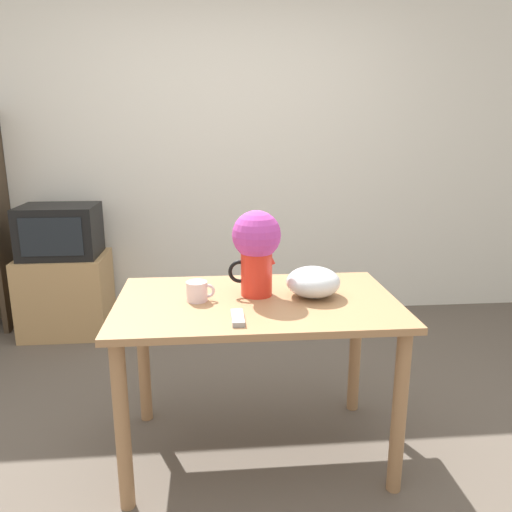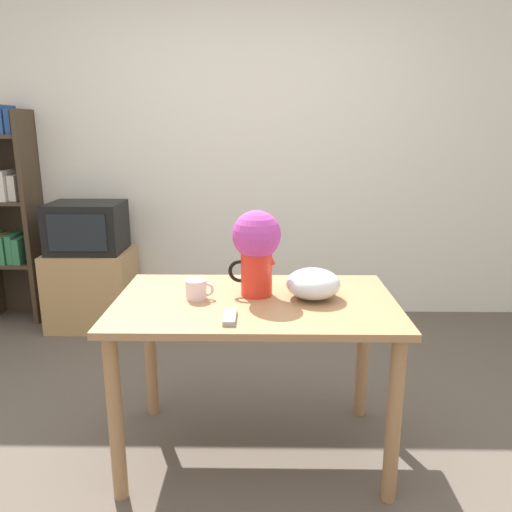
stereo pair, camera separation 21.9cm
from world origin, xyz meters
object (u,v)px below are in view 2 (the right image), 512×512
Objects in this scene: flower_vase at (256,246)px; white_bowl at (313,284)px; coffee_mug at (197,289)px; tv_set at (87,227)px.

flower_vase reaches higher than white_bowl.
coffee_mug is at bearing -167.59° from flower_vase.
flower_vase is 1.60× the size of white_bowl.
coffee_mug is at bearing -178.19° from white_bowl.
coffee_mug is 0.51m from white_bowl.
flower_vase reaches higher than coffee_mug.
white_bowl is 2.14m from tv_set.
coffee_mug is 1.83m from tv_set.
white_bowl is (0.51, 0.02, 0.02)m from coffee_mug.
flower_vase is 0.72× the size of tv_set.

